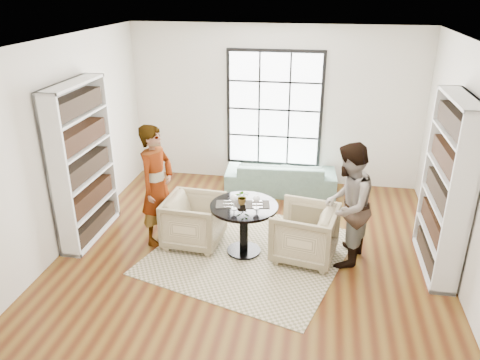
% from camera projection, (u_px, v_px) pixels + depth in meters
% --- Properties ---
extents(ground, '(6.00, 6.00, 0.00)m').
position_uv_depth(ground, '(249.00, 259.00, 6.72)').
color(ground, brown).
extents(room_shell, '(6.00, 6.01, 6.00)m').
position_uv_depth(room_shell, '(256.00, 165.00, 6.72)').
color(room_shell, silver).
rests_on(room_shell, ground).
extents(rug, '(3.23, 3.23, 0.01)m').
position_uv_depth(rug, '(250.00, 252.00, 6.90)').
color(rug, '#BCAA8D').
rests_on(rug, ground).
extents(pedestal_table, '(0.97, 0.97, 0.77)m').
position_uv_depth(pedestal_table, '(244.00, 218.00, 6.69)').
color(pedestal_table, black).
rests_on(pedestal_table, ground).
extents(sofa, '(2.09, 0.93, 0.60)m').
position_uv_depth(sofa, '(281.00, 177.00, 8.79)').
color(sofa, gray).
rests_on(sofa, ground).
extents(armchair_left, '(0.89, 0.87, 0.76)m').
position_uv_depth(armchair_left, '(194.00, 221.00, 6.99)').
color(armchair_left, tan).
rests_on(armchair_left, ground).
extents(armchair_right, '(1.01, 0.99, 0.79)m').
position_uv_depth(armchair_right, '(304.00, 233.00, 6.63)').
color(armchair_right, tan).
rests_on(armchair_right, ground).
extents(person_left, '(0.60, 0.77, 1.84)m').
position_uv_depth(person_left, '(157.00, 185.00, 6.87)').
color(person_left, gray).
rests_on(person_left, ground).
extents(person_right, '(0.87, 1.00, 1.76)m').
position_uv_depth(person_right, '(347.00, 205.00, 6.35)').
color(person_right, gray).
rests_on(person_right, ground).
extents(placemat_left, '(0.38, 0.31, 0.01)m').
position_uv_depth(placemat_left, '(228.00, 204.00, 6.62)').
color(placemat_left, black).
rests_on(placemat_left, pedestal_table).
extents(placemat_right, '(0.38, 0.31, 0.01)m').
position_uv_depth(placemat_right, '(257.00, 204.00, 6.62)').
color(placemat_right, black).
rests_on(placemat_right, pedestal_table).
extents(cutlery_left, '(0.18, 0.24, 0.01)m').
position_uv_depth(cutlery_left, '(228.00, 204.00, 6.62)').
color(cutlery_left, silver).
rests_on(cutlery_left, placemat_left).
extents(cutlery_right, '(0.18, 0.24, 0.01)m').
position_uv_depth(cutlery_right, '(257.00, 204.00, 6.61)').
color(cutlery_right, silver).
rests_on(cutlery_right, placemat_right).
extents(wine_glass_left, '(0.10, 0.10, 0.21)m').
position_uv_depth(wine_glass_left, '(234.00, 199.00, 6.43)').
color(wine_glass_left, silver).
rests_on(wine_glass_left, pedestal_table).
extents(wine_glass_right, '(0.09, 0.09, 0.20)m').
position_uv_depth(wine_glass_right, '(256.00, 199.00, 6.45)').
color(wine_glass_right, silver).
rests_on(wine_glass_right, pedestal_table).
extents(flower_centerpiece, '(0.22, 0.19, 0.22)m').
position_uv_depth(flower_centerpiece, '(243.00, 197.00, 6.60)').
color(flower_centerpiece, gray).
rests_on(flower_centerpiece, pedestal_table).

